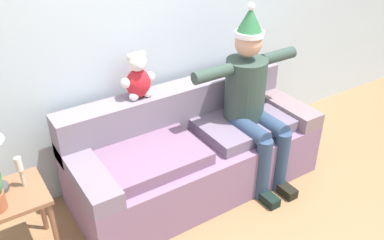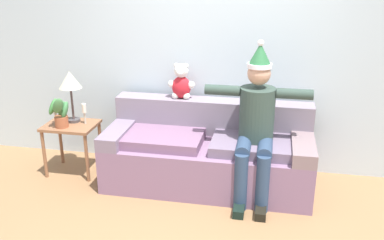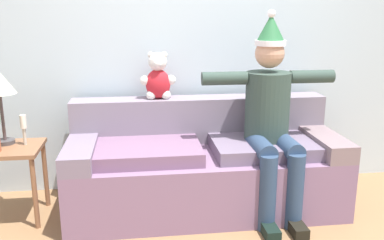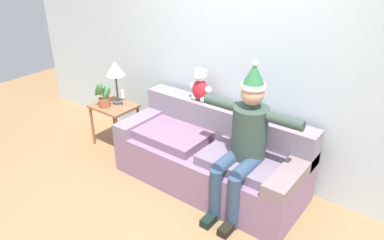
{
  "view_description": "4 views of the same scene",
  "coord_description": "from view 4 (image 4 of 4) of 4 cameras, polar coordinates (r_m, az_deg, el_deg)",
  "views": [
    {
      "loc": [
        -1.57,
        -1.36,
        2.33
      ],
      "look_at": [
        -0.12,
        0.87,
        0.76
      ],
      "focal_mm": 38.26,
      "sensor_mm": 36.0,
      "label": 1
    },
    {
      "loc": [
        0.61,
        -2.99,
        2.19
      ],
      "look_at": [
        -0.13,
        0.83,
        0.77
      ],
      "focal_mm": 40.12,
      "sensor_mm": 36.0,
      "label": 2
    },
    {
      "loc": [
        -0.51,
        -2.08,
        1.53
      ],
      "look_at": [
        -0.11,
        0.91,
        0.75
      ],
      "focal_mm": 39.41,
      "sensor_mm": 36.0,
      "label": 3
    },
    {
      "loc": [
        1.91,
        -1.83,
        2.49
      ],
      "look_at": [
        -0.17,
        0.92,
        0.78
      ],
      "focal_mm": 34.39,
      "sensor_mm": 36.0,
      "label": 4
    }
  ],
  "objects": [
    {
      "name": "ground_plane",
      "position": [
        3.63,
        -6.91,
        -17.16
      ],
      "size": [
        10.0,
        10.0,
        0.0
      ],
      "primitive_type": "plane",
      "color": "#936B46"
    },
    {
      "name": "potted_plant",
      "position": [
        4.74,
        -13.58,
        3.79
      ],
      "size": [
        0.24,
        0.21,
        0.36
      ],
      "color": "#A65939",
      "rests_on": "side_table"
    },
    {
      "name": "couch",
      "position": [
        4.06,
        2.98,
        -5.68
      ],
      "size": [
        2.09,
        0.85,
        0.84
      ],
      "color": "gray",
      "rests_on": "ground_plane"
    },
    {
      "name": "back_wall",
      "position": [
        4.04,
        7.48,
        9.81
      ],
      "size": [
        7.0,
        0.1,
        2.7
      ],
      "primitive_type": "cube",
      "color": "silver",
      "rests_on": "ground_plane"
    },
    {
      "name": "teddy_bear",
      "position": [
        4.12,
        1.31,
        5.3
      ],
      "size": [
        0.29,
        0.17,
        0.38
      ],
      "color": "red",
      "rests_on": "couch"
    },
    {
      "name": "person_seated",
      "position": [
        3.5,
        8.11,
        -3.02
      ],
      "size": [
        1.02,
        0.77,
        1.54
      ],
      "color": "#34463D",
      "rests_on": "ground_plane"
    },
    {
      "name": "candle_short",
      "position": [
        4.69,
        -10.65,
        3.61
      ],
      "size": [
        0.04,
        0.04,
        0.23
      ],
      "color": "beige",
      "rests_on": "side_table"
    },
    {
      "name": "candle_tall",
      "position": [
        4.87,
        -13.62,
        4.08
      ],
      "size": [
        0.04,
        0.04,
        0.21
      ],
      "color": "beige",
      "rests_on": "side_table"
    },
    {
      "name": "table_lamp",
      "position": [
        4.72,
        -11.83,
        7.52
      ],
      "size": [
        0.24,
        0.24,
        0.56
      ],
      "color": "#464144",
      "rests_on": "side_table"
    },
    {
      "name": "side_table",
      "position": [
        4.86,
        -11.99,
        1.25
      ],
      "size": [
        0.55,
        0.43,
        0.56
      ],
      "color": "#8E5D3F",
      "rests_on": "ground_plane"
    }
  ]
}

